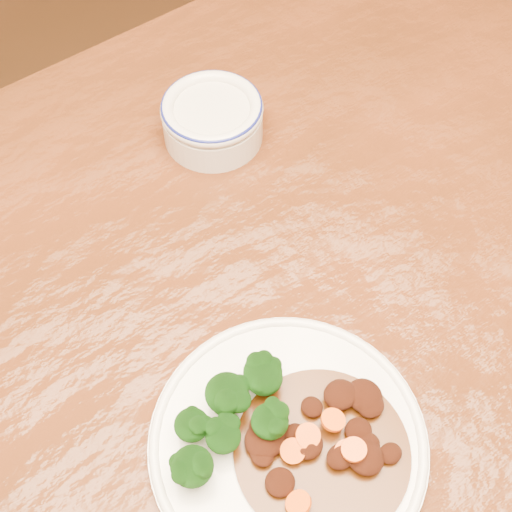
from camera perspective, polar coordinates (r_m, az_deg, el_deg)
dining_table at (r=0.72m, az=0.03°, el=-10.75°), size 1.54×0.97×0.75m
dinner_plate at (r=0.61m, az=2.59°, el=-14.65°), size 0.23×0.23×0.01m
broccoli_florets at (r=0.59m, az=-1.78°, el=-12.26°), size 0.12×0.07×0.04m
mince_stew at (r=0.60m, az=5.20°, el=-14.42°), size 0.14×0.14×0.02m
dip_bowl at (r=0.78m, az=-3.50°, el=10.95°), size 0.11×0.11×0.05m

